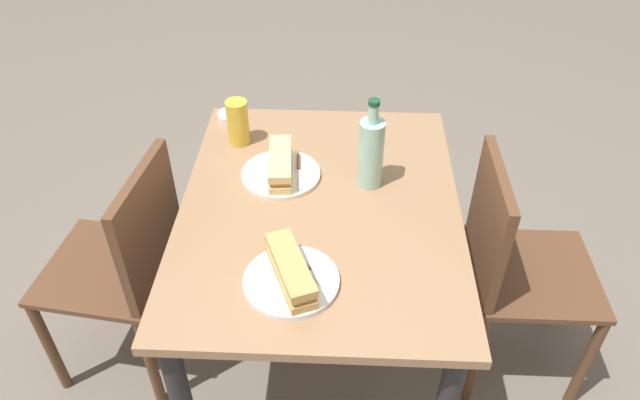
{
  "coord_description": "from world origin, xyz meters",
  "views": [
    {
      "loc": [
        1.37,
        0.06,
        1.89
      ],
      "look_at": [
        0.0,
        0.0,
        0.74
      ],
      "focal_mm": 33.42,
      "sensor_mm": 36.0,
      "label": 1
    }
  ],
  "objects_px": {
    "plate_far": "(281,174)",
    "knife_far": "(299,169)",
    "chair_far": "(511,263)",
    "water_bottle": "(371,152)",
    "olive_bowl": "(231,116)",
    "knife_near": "(309,270)",
    "dining_table": "(320,232)",
    "plate_near": "(291,281)",
    "beer_glass": "(238,122)",
    "baguette_sandwich_far": "(280,164)",
    "chair_near": "(129,262)",
    "baguette_sandwich_near": "(291,270)"
  },
  "relations": [
    {
      "from": "dining_table",
      "to": "knife_far",
      "type": "distance_m",
      "value": 0.21
    },
    {
      "from": "chair_near",
      "to": "baguette_sandwich_far",
      "type": "height_order",
      "value": "chair_near"
    },
    {
      "from": "water_bottle",
      "to": "olive_bowl",
      "type": "height_order",
      "value": "water_bottle"
    },
    {
      "from": "dining_table",
      "to": "beer_glass",
      "type": "distance_m",
      "value": 0.48
    },
    {
      "from": "knife_far",
      "to": "olive_bowl",
      "type": "distance_m",
      "value": 0.41
    },
    {
      "from": "plate_far",
      "to": "olive_bowl",
      "type": "relative_size",
      "value": 2.62
    },
    {
      "from": "knife_near",
      "to": "beer_glass",
      "type": "distance_m",
      "value": 0.67
    },
    {
      "from": "chair_far",
      "to": "olive_bowl",
      "type": "xyz_separation_m",
      "value": [
        -0.46,
        -0.96,
        0.24
      ]
    },
    {
      "from": "water_bottle",
      "to": "beer_glass",
      "type": "bearing_deg",
      "value": -115.33
    },
    {
      "from": "dining_table",
      "to": "olive_bowl",
      "type": "distance_m",
      "value": 0.59
    },
    {
      "from": "plate_near",
      "to": "knife_far",
      "type": "height_order",
      "value": "knife_far"
    },
    {
      "from": "chair_far",
      "to": "beer_glass",
      "type": "distance_m",
      "value": 1.01
    },
    {
      "from": "baguette_sandwich_far",
      "to": "olive_bowl",
      "type": "bearing_deg",
      "value": -146.89
    },
    {
      "from": "chair_near",
      "to": "plate_near",
      "type": "relative_size",
      "value": 3.41
    },
    {
      "from": "plate_far",
      "to": "knife_far",
      "type": "distance_m",
      "value": 0.06
    },
    {
      "from": "plate_far",
      "to": "olive_bowl",
      "type": "distance_m",
      "value": 0.39
    },
    {
      "from": "plate_near",
      "to": "baguette_sandwich_far",
      "type": "height_order",
      "value": "baguette_sandwich_far"
    },
    {
      "from": "plate_far",
      "to": "water_bottle",
      "type": "distance_m",
      "value": 0.3
    },
    {
      "from": "dining_table",
      "to": "chair_near",
      "type": "xyz_separation_m",
      "value": [
        0.05,
        -0.62,
        -0.11
      ]
    },
    {
      "from": "beer_glass",
      "to": "knife_far",
      "type": "bearing_deg",
      "value": 51.55
    },
    {
      "from": "chair_near",
      "to": "beer_glass",
      "type": "bearing_deg",
      "value": 138.83
    },
    {
      "from": "dining_table",
      "to": "water_bottle",
      "type": "relative_size",
      "value": 3.61
    },
    {
      "from": "beer_glass",
      "to": "baguette_sandwich_far",
      "type": "bearing_deg",
      "value": 40.53
    },
    {
      "from": "baguette_sandwich_far",
      "to": "water_bottle",
      "type": "distance_m",
      "value": 0.29
    },
    {
      "from": "baguette_sandwich_near",
      "to": "knife_near",
      "type": "bearing_deg",
      "value": 123.61
    },
    {
      "from": "dining_table",
      "to": "knife_near",
      "type": "bearing_deg",
      "value": -3.03
    },
    {
      "from": "water_bottle",
      "to": "olive_bowl",
      "type": "distance_m",
      "value": 0.61
    },
    {
      "from": "water_bottle",
      "to": "chair_far",
      "type": "bearing_deg",
      "value": 76.16
    },
    {
      "from": "chair_near",
      "to": "olive_bowl",
      "type": "xyz_separation_m",
      "value": [
        -0.51,
        0.27,
        0.24
      ]
    },
    {
      "from": "chair_near",
      "to": "knife_near",
      "type": "relative_size",
      "value": 5.76
    },
    {
      "from": "dining_table",
      "to": "knife_near",
      "type": "distance_m",
      "value": 0.32
    },
    {
      "from": "chair_near",
      "to": "water_bottle",
      "type": "distance_m",
      "value": 0.86
    },
    {
      "from": "plate_far",
      "to": "chair_far",
      "type": "bearing_deg",
      "value": 79.65
    },
    {
      "from": "dining_table",
      "to": "baguette_sandwich_near",
      "type": "height_order",
      "value": "baguette_sandwich_near"
    },
    {
      "from": "plate_far",
      "to": "knife_near",
      "type": "bearing_deg",
      "value": 15.36
    },
    {
      "from": "knife_far",
      "to": "plate_far",
      "type": "bearing_deg",
      "value": -74.19
    },
    {
      "from": "knife_far",
      "to": "beer_glass",
      "type": "bearing_deg",
      "value": -128.45
    },
    {
      "from": "knife_near",
      "to": "baguette_sandwich_far",
      "type": "relative_size",
      "value": 0.64
    },
    {
      "from": "plate_far",
      "to": "olive_bowl",
      "type": "bearing_deg",
      "value": -146.89
    },
    {
      "from": "olive_bowl",
      "to": "dining_table",
      "type": "bearing_deg",
      "value": 36.64
    },
    {
      "from": "knife_far",
      "to": "baguette_sandwich_near",
      "type": "bearing_deg",
      "value": 1.78
    },
    {
      "from": "plate_far",
      "to": "baguette_sandwich_far",
      "type": "relative_size",
      "value": 1.08
    },
    {
      "from": "knife_near",
      "to": "plate_far",
      "type": "bearing_deg",
      "value": -164.64
    },
    {
      "from": "dining_table",
      "to": "baguette_sandwich_far",
      "type": "relative_size",
      "value": 4.6
    },
    {
      "from": "water_bottle",
      "to": "olive_bowl",
      "type": "xyz_separation_m",
      "value": [
        -0.35,
        -0.49,
        -0.11
      ]
    },
    {
      "from": "baguette_sandwich_near",
      "to": "plate_near",
      "type": "bearing_deg",
      "value": 180.0
    },
    {
      "from": "baguette_sandwich_near",
      "to": "olive_bowl",
      "type": "bearing_deg",
      "value": -160.05
    },
    {
      "from": "chair_far",
      "to": "baguette_sandwich_far",
      "type": "relative_size",
      "value": 3.67
    },
    {
      "from": "plate_far",
      "to": "baguette_sandwich_far",
      "type": "bearing_deg",
      "value": -153.43
    },
    {
      "from": "chair_near",
      "to": "baguette_sandwich_near",
      "type": "relative_size",
      "value": 3.5
    }
  ]
}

